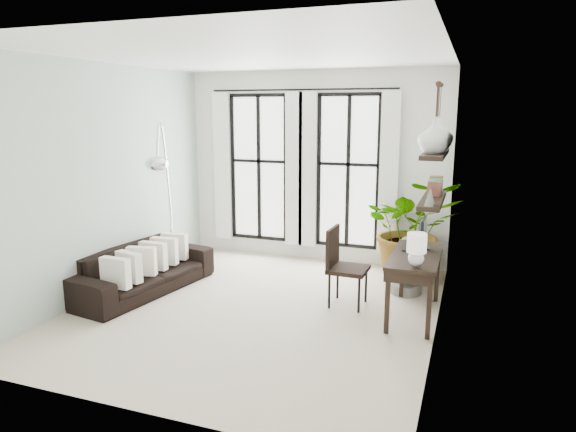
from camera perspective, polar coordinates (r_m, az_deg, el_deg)
The scene contains 16 objects.
floor at distance 6.84m, azimuth -3.47°, elevation -10.25°, with size 5.00×5.00×0.00m, color beige.
ceiling at distance 6.38m, azimuth -3.84°, elevation 17.48°, with size 5.00×5.00×0.00m, color white.
wall_left at distance 7.59m, azimuth -19.45°, elevation 3.81°, with size 5.00×5.00×0.00m, color #A3B6A9.
wall_right at distance 5.90m, azimuth 16.84°, elevation 1.87°, with size 5.00×5.00×0.00m, color white.
wall_back at distance 8.75m, azimuth 2.93°, elevation 5.43°, with size 4.50×4.50×0.00m, color white.
windows at distance 8.74m, azimuth 1.53°, elevation 5.17°, with size 3.26×0.13×2.65m.
wall_shelves at distance 6.37m, azimuth 15.91°, elevation 3.78°, with size 0.25×1.30×0.60m.
sofa at distance 7.64m, azimuth -15.87°, elevation -5.75°, with size 2.21×0.86×0.65m, color black.
throw_pillows at distance 7.53m, azimuth -15.33°, elevation -4.56°, with size 0.40×1.52×0.40m.
plant at distance 8.04m, azimuth 13.53°, elevation -1.38°, with size 1.40×1.22×1.56m, color #2D7228.
desk at distance 6.50m, azimuth 13.92°, elevation -4.77°, with size 0.58×1.37×1.20m.
desk_chair at distance 6.83m, azimuth 5.96°, elevation -5.03°, with size 0.51×0.51×1.05m.
arc_lamp at distance 7.68m, azimuth -13.75°, elevation 5.98°, with size 0.74×1.23×2.39m.
buddha at distance 7.49m, azimuth 13.01°, elevation -5.77°, with size 0.46×0.46×0.82m.
vase_a at distance 6.03m, azimuth 15.99°, elevation 8.50°, with size 0.37×0.37×0.38m, color white.
vase_b at distance 6.43m, azimuth 16.26°, elevation 8.66°, with size 0.37×0.37×0.38m, color white.
Camera 1 is at (2.54, -5.81, 2.56)m, focal length 32.00 mm.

